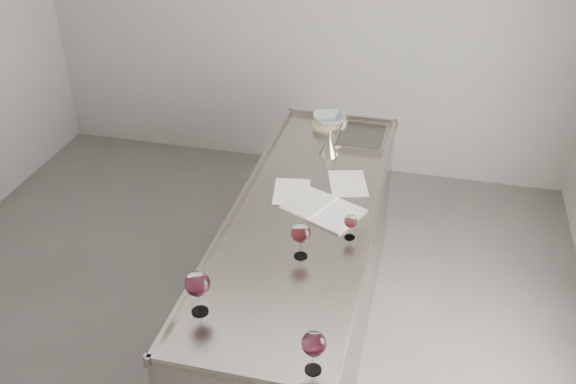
% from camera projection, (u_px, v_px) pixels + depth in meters
% --- Properties ---
extents(room_shell, '(4.54, 5.04, 2.84)m').
position_uv_depth(room_shell, '(190.00, 151.00, 3.06)').
color(room_shell, '#524F4C').
rests_on(room_shell, ground).
extents(counter, '(0.77, 2.42, 0.97)m').
position_uv_depth(counter, '(303.00, 279.00, 3.70)').
color(counter, gray).
rests_on(counter, ground).
extents(wine_glass_left, '(0.11, 0.11, 0.21)m').
position_uv_depth(wine_glass_left, '(198.00, 285.00, 2.70)').
color(wine_glass_left, white).
rests_on(wine_glass_left, counter).
extents(wine_glass_middle, '(0.10, 0.10, 0.19)m').
position_uv_depth(wine_glass_middle, '(301.00, 234.00, 3.04)').
color(wine_glass_middle, white).
rests_on(wine_glass_middle, counter).
extents(wine_glass_right, '(0.10, 0.10, 0.19)m').
position_uv_depth(wine_glass_right, '(314.00, 345.00, 2.43)').
color(wine_glass_right, white).
rests_on(wine_glass_right, counter).
extents(wine_glass_small, '(0.07, 0.07, 0.14)m').
position_uv_depth(wine_glass_small, '(351.00, 222.00, 3.19)').
color(wine_glass_small, white).
rests_on(wine_glass_small, counter).
extents(notebook, '(0.48, 0.42, 0.02)m').
position_uv_depth(notebook, '(323.00, 209.00, 3.45)').
color(notebook, white).
rests_on(notebook, counter).
extents(loose_paper_top, '(0.28, 0.34, 0.00)m').
position_uv_depth(loose_paper_top, '(348.00, 183.00, 3.69)').
color(loose_paper_top, silver).
rests_on(loose_paper_top, counter).
extents(loose_paper_under, '(0.24, 0.31, 0.00)m').
position_uv_depth(loose_paper_under, '(292.00, 192.00, 3.61)').
color(loose_paper_under, white).
rests_on(loose_paper_under, counter).
extents(trivet, '(0.29, 0.29, 0.02)m').
position_uv_depth(trivet, '(329.00, 124.00, 4.33)').
color(trivet, beige).
rests_on(trivet, counter).
extents(ceramic_bowl, '(0.28, 0.28, 0.05)m').
position_uv_depth(ceramic_bowl, '(329.00, 119.00, 4.32)').
color(ceramic_bowl, '#8A9BA1').
rests_on(ceramic_bowl, trivet).
extents(wine_funnel, '(0.12, 0.12, 0.18)m').
position_uv_depth(wine_funnel, '(329.00, 147.00, 3.96)').
color(wine_funnel, '#9B948A').
rests_on(wine_funnel, counter).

